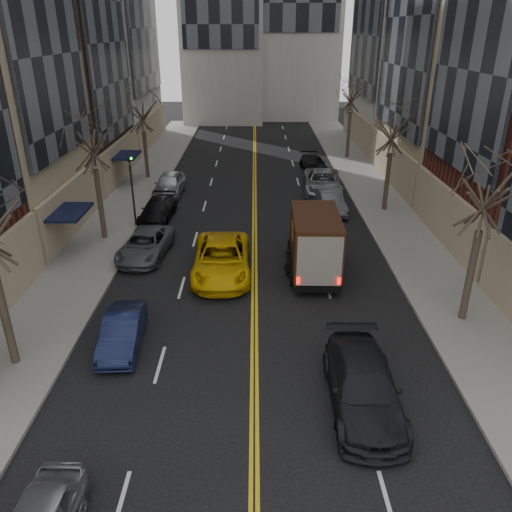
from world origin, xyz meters
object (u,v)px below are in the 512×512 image
(taxi, at_px, (222,259))
(observer_sedan, at_px, (363,386))
(ups_truck, at_px, (314,242))
(pedestrian, at_px, (288,263))

(taxi, bearing_deg, observer_sedan, -63.47)
(ups_truck, xyz_separation_m, pedestrian, (-1.30, -0.58, -0.86))
(pedestrian, bearing_deg, observer_sedan, 175.14)
(observer_sedan, height_order, taxi, taxi)
(observer_sedan, bearing_deg, pedestrian, 101.89)
(taxi, bearing_deg, ups_truck, 2.06)
(ups_truck, xyz_separation_m, taxi, (-4.61, -0.29, -0.79))
(ups_truck, height_order, observer_sedan, ups_truck)
(taxi, height_order, pedestrian, taxi)
(ups_truck, bearing_deg, observer_sedan, -85.32)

